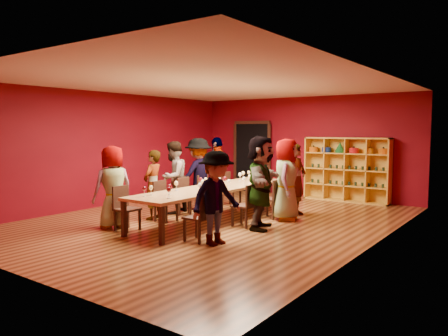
% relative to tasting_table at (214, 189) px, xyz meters
% --- Properties ---
extents(room_shell, '(7.10, 9.10, 3.04)m').
position_rel_tasting_table_xyz_m(room_shell, '(0.00, 0.00, 0.80)').
color(room_shell, brown).
rests_on(room_shell, ground).
extents(tasting_table, '(1.10, 4.50, 0.75)m').
position_rel_tasting_table_xyz_m(tasting_table, '(0.00, 0.00, 0.00)').
color(tasting_table, tan).
rests_on(tasting_table, ground).
extents(doorway, '(1.40, 0.17, 2.30)m').
position_rel_tasting_table_xyz_m(doorway, '(-1.80, 4.43, 0.42)').
color(doorway, black).
rests_on(doorway, ground).
extents(shelving_unit, '(2.40, 0.40, 1.80)m').
position_rel_tasting_table_xyz_m(shelving_unit, '(1.40, 4.32, 0.28)').
color(shelving_unit, gold).
rests_on(shelving_unit, ground).
extents(chair_person_left_0, '(0.42, 0.42, 0.89)m').
position_rel_tasting_table_xyz_m(chair_person_left_0, '(-0.91, -1.78, -0.20)').
color(chair_person_left_0, black).
rests_on(chair_person_left_0, ground).
extents(person_left_0, '(0.65, 0.92, 1.69)m').
position_rel_tasting_table_xyz_m(person_left_0, '(-1.25, -1.78, 0.15)').
color(person_left_0, '#D38D96').
rests_on(person_left_0, ground).
extents(chair_person_left_1, '(0.42, 0.42, 0.89)m').
position_rel_tasting_table_xyz_m(chair_person_left_1, '(-0.91, -0.67, -0.20)').
color(chair_person_left_1, black).
rests_on(chair_person_left_1, ground).
extents(person_left_1, '(0.54, 0.65, 1.56)m').
position_rel_tasting_table_xyz_m(person_left_1, '(-1.23, -0.67, 0.08)').
color(person_left_1, beige).
rests_on(person_left_1, ground).
extents(chair_person_left_2, '(0.42, 0.42, 0.89)m').
position_rel_tasting_table_xyz_m(chair_person_left_2, '(-0.91, 0.12, -0.20)').
color(chair_person_left_2, black).
rests_on(chair_person_left_2, ground).
extents(person_left_2, '(0.65, 0.93, 1.74)m').
position_rel_tasting_table_xyz_m(person_left_2, '(-1.33, 0.12, 0.17)').
color(person_left_2, '#131935').
rests_on(person_left_2, ground).
extents(chair_person_left_3, '(0.42, 0.42, 0.89)m').
position_rel_tasting_table_xyz_m(chair_person_left_3, '(-0.91, 0.85, -0.20)').
color(chair_person_left_3, black).
rests_on(chair_person_left_3, ground).
extents(person_left_3, '(0.67, 1.23, 1.81)m').
position_rel_tasting_table_xyz_m(person_left_3, '(-1.15, 0.85, 0.20)').
color(person_left_3, '#131535').
rests_on(person_left_3, ground).
extents(chair_person_left_4, '(0.42, 0.42, 0.89)m').
position_rel_tasting_table_xyz_m(chair_person_left_4, '(-0.91, 1.84, -0.20)').
color(chair_person_left_4, black).
rests_on(chair_person_left_4, ground).
extents(person_left_4, '(0.72, 1.15, 1.81)m').
position_rel_tasting_table_xyz_m(person_left_4, '(-1.29, 1.84, 0.21)').
color(person_left_4, silver).
rests_on(person_left_4, ground).
extents(chair_person_right_0, '(0.42, 0.42, 0.89)m').
position_rel_tasting_table_xyz_m(chair_person_right_0, '(0.91, -1.59, -0.20)').
color(chair_person_right_0, black).
rests_on(chair_person_right_0, ground).
extents(person_right_0, '(0.64, 1.13, 1.65)m').
position_rel_tasting_table_xyz_m(person_right_0, '(1.25, -1.59, 0.13)').
color(person_right_0, '#535459').
rests_on(person_right_0, ground).
extents(chair_person_right_2, '(0.42, 0.42, 0.89)m').
position_rel_tasting_table_xyz_m(chair_person_right_2, '(0.91, -0.08, -0.20)').
color(chair_person_right_2, black).
rests_on(chair_person_right_2, ground).
extents(person_right_2, '(1.12, 1.82, 1.90)m').
position_rel_tasting_table_xyz_m(person_right_2, '(1.24, -0.08, 0.25)').
color(person_right_2, '#515156').
rests_on(person_right_2, ground).
extents(chair_person_right_3, '(0.42, 0.42, 0.89)m').
position_rel_tasting_table_xyz_m(chair_person_right_3, '(0.91, 1.01, -0.20)').
color(chair_person_right_3, black).
rests_on(chair_person_right_3, ground).
extents(person_right_3, '(0.76, 1.00, 1.82)m').
position_rel_tasting_table_xyz_m(person_right_3, '(1.23, 1.01, 0.21)').
color(person_right_3, '#5275A9').
rests_on(person_right_3, ground).
extents(chair_person_right_4, '(0.42, 0.42, 0.89)m').
position_rel_tasting_table_xyz_m(chair_person_right_4, '(0.91, 1.67, -0.20)').
color(chair_person_right_4, black).
rests_on(chair_person_right_4, ground).
extents(person_right_4, '(0.48, 0.64, 1.69)m').
position_rel_tasting_table_xyz_m(person_right_4, '(1.16, 1.67, 0.15)').
color(person_right_4, '#535358').
rests_on(person_right_4, ground).
extents(wine_glass_0, '(0.07, 0.07, 0.18)m').
position_rel_tasting_table_xyz_m(wine_glass_0, '(0.27, 0.18, 0.18)').
color(wine_glass_0, white).
rests_on(wine_glass_0, tasting_table).
extents(wine_glass_1, '(0.09, 0.09, 0.22)m').
position_rel_tasting_table_xyz_m(wine_glass_1, '(0.29, 1.93, 0.21)').
color(wine_glass_1, white).
rests_on(wine_glass_1, tasting_table).
extents(wine_glass_2, '(0.09, 0.09, 0.22)m').
position_rel_tasting_table_xyz_m(wine_glass_2, '(0.28, -1.75, 0.21)').
color(wine_glass_2, white).
rests_on(wine_glass_2, tasting_table).
extents(wine_glass_3, '(0.07, 0.07, 0.18)m').
position_rel_tasting_table_xyz_m(wine_glass_3, '(0.28, 1.73, 0.18)').
color(wine_glass_3, white).
rests_on(wine_glass_3, tasting_table).
extents(wine_glass_4, '(0.08, 0.08, 0.21)m').
position_rel_tasting_table_xyz_m(wine_glass_4, '(-0.04, -1.39, 0.20)').
color(wine_glass_4, white).
rests_on(wine_glass_4, tasting_table).
extents(wine_glass_5, '(0.08, 0.08, 0.21)m').
position_rel_tasting_table_xyz_m(wine_glass_5, '(-0.29, -0.93, 0.20)').
color(wine_glass_5, white).
rests_on(wine_glass_5, tasting_table).
extents(wine_glass_6, '(0.09, 0.09, 0.22)m').
position_rel_tasting_table_xyz_m(wine_glass_6, '(0.28, 1.01, 0.21)').
color(wine_glass_6, white).
rests_on(wine_glass_6, tasting_table).
extents(wine_glass_7, '(0.07, 0.07, 0.18)m').
position_rel_tasting_table_xyz_m(wine_glass_7, '(-0.34, 0.12, 0.18)').
color(wine_glass_7, white).
rests_on(wine_glass_7, tasting_table).
extents(wine_glass_8, '(0.08, 0.08, 0.19)m').
position_rel_tasting_table_xyz_m(wine_glass_8, '(-0.27, -1.85, 0.19)').
color(wine_glass_8, white).
rests_on(wine_glass_8, tasting_table).
extents(wine_glass_9, '(0.08, 0.08, 0.20)m').
position_rel_tasting_table_xyz_m(wine_glass_9, '(-0.30, -0.89, 0.19)').
color(wine_glass_9, white).
rests_on(wine_glass_9, tasting_table).
extents(wine_glass_10, '(0.08, 0.08, 0.21)m').
position_rel_tasting_table_xyz_m(wine_glass_10, '(-0.21, 1.32, 0.20)').
color(wine_glass_10, white).
rests_on(wine_glass_10, tasting_table).
extents(wine_glass_11, '(0.08, 0.08, 0.21)m').
position_rel_tasting_table_xyz_m(wine_glass_11, '(-0.34, 1.67, 0.20)').
color(wine_glass_11, white).
rests_on(wine_glass_11, tasting_table).
extents(wine_glass_12, '(0.08, 0.08, 0.19)m').
position_rel_tasting_table_xyz_m(wine_glass_12, '(0.31, 0.72, 0.19)').
color(wine_glass_12, white).
rests_on(wine_glass_12, tasting_table).
extents(wine_glass_13, '(0.08, 0.08, 0.20)m').
position_rel_tasting_table_xyz_m(wine_glass_13, '(-0.04, -0.37, 0.20)').
color(wine_glass_13, white).
rests_on(wine_glass_13, tasting_table).
extents(wine_glass_14, '(0.09, 0.09, 0.22)m').
position_rel_tasting_table_xyz_m(wine_glass_14, '(-0.28, -0.14, 0.21)').
color(wine_glass_14, white).
rests_on(wine_glass_14, tasting_table).
extents(wine_glass_15, '(0.08, 0.08, 0.19)m').
position_rel_tasting_table_xyz_m(wine_glass_15, '(-0.28, -1.66, 0.19)').
color(wine_glass_15, white).
rests_on(wine_glass_15, tasting_table).
extents(wine_glass_16, '(0.08, 0.08, 0.20)m').
position_rel_tasting_table_xyz_m(wine_glass_16, '(0.34, -0.77, 0.20)').
color(wine_glass_16, white).
rests_on(wine_glass_16, tasting_table).
extents(wine_glass_17, '(0.09, 0.09, 0.22)m').
position_rel_tasting_table_xyz_m(wine_glass_17, '(0.10, 0.25, 0.21)').
color(wine_glass_17, white).
rests_on(wine_glass_17, tasting_table).
extents(wine_glass_18, '(0.08, 0.08, 0.20)m').
position_rel_tasting_table_xyz_m(wine_glass_18, '(-0.34, 1.92, 0.20)').
color(wine_glass_18, white).
rests_on(wine_glass_18, tasting_table).
extents(wine_glass_19, '(0.09, 0.09, 0.21)m').
position_rel_tasting_table_xyz_m(wine_glass_19, '(0.36, -0.95, 0.21)').
color(wine_glass_19, white).
rests_on(wine_glass_19, tasting_table).
extents(spittoon_bowl, '(0.31, 0.31, 0.17)m').
position_rel_tasting_table_xyz_m(spittoon_bowl, '(0.03, 0.08, 0.12)').
color(spittoon_bowl, silver).
rests_on(spittoon_bowl, tasting_table).
extents(carafe_a, '(0.13, 0.13, 0.26)m').
position_rel_tasting_table_xyz_m(carafe_a, '(-0.25, 0.50, 0.17)').
color(carafe_a, white).
rests_on(carafe_a, tasting_table).
extents(carafe_b, '(0.13, 0.13, 0.26)m').
position_rel_tasting_table_xyz_m(carafe_b, '(0.17, -0.29, 0.17)').
color(carafe_b, white).
rests_on(carafe_b, tasting_table).
extents(wine_bottle, '(0.09, 0.09, 0.31)m').
position_rel_tasting_table_xyz_m(wine_bottle, '(0.25, 1.77, 0.17)').
color(wine_bottle, '#133519').
rests_on(wine_bottle, tasting_table).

